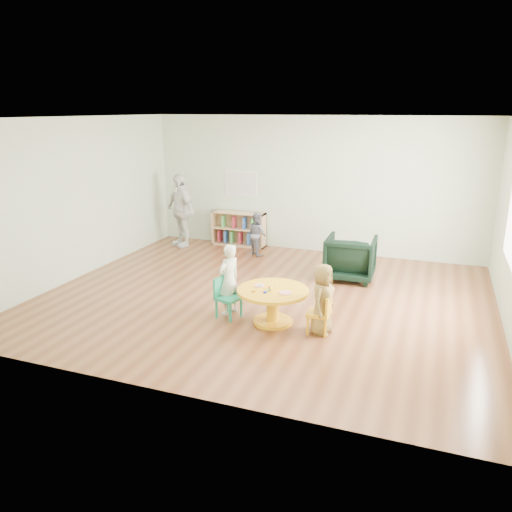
# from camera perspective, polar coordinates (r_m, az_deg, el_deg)

# --- Properties ---
(room) EXTENTS (7.10, 7.00, 2.80)m
(room) POSITION_cam_1_polar(r_m,az_deg,el_deg) (7.59, 1.16, 8.68)
(room) COLOR brown
(room) RESTS_ON ground
(activity_table) EXTENTS (1.01, 1.01, 0.55)m
(activity_table) POSITION_cam_1_polar(r_m,az_deg,el_deg) (7.03, 1.95, -5.03)
(activity_table) COLOR yellow
(activity_table) RESTS_ON ground
(kid_chair_left) EXTENTS (0.39, 0.39, 0.60)m
(kid_chair_left) POSITION_cam_1_polar(r_m,az_deg,el_deg) (7.25, -3.41, -4.57)
(kid_chair_left) COLOR #1A8F68
(kid_chair_left) RESTS_ON ground
(kid_chair_right) EXTENTS (0.30, 0.30, 0.55)m
(kid_chair_right) POSITION_cam_1_polar(r_m,az_deg,el_deg) (6.78, 7.53, -6.44)
(kid_chair_right) COLOR yellow
(kid_chair_right) RESTS_ON ground
(bookshelf) EXTENTS (1.20, 0.30, 0.75)m
(bookshelf) POSITION_cam_1_polar(r_m,az_deg,el_deg) (11.06, -1.99, 3.12)
(bookshelf) COLOR tan
(bookshelf) RESTS_ON ground
(alphabet_poster) EXTENTS (0.74, 0.01, 0.54)m
(alphabet_poster) POSITION_cam_1_polar(r_m,az_deg,el_deg) (10.99, -1.72, 8.26)
(alphabet_poster) COLOR white
(alphabet_poster) RESTS_ON ground
(armchair) EXTENTS (0.86, 0.89, 0.78)m
(armchair) POSITION_cam_1_polar(r_m,az_deg,el_deg) (8.96, 10.74, -0.21)
(armchair) COLOR black
(armchair) RESTS_ON ground
(child_left) EXTENTS (0.39, 0.46, 1.06)m
(child_left) POSITION_cam_1_polar(r_m,az_deg,el_deg) (7.28, -3.12, -2.71)
(child_left) COLOR white
(child_left) RESTS_ON ground
(child_right) EXTENTS (0.37, 0.51, 0.98)m
(child_right) POSITION_cam_1_polar(r_m,az_deg,el_deg) (6.73, 7.60, -4.89)
(child_right) COLOR yellow
(child_right) RESTS_ON ground
(toddler) EXTENTS (0.55, 0.53, 0.89)m
(toddler) POSITION_cam_1_polar(r_m,az_deg,el_deg) (10.27, 0.12, 2.54)
(toddler) COLOR #161D38
(toddler) RESTS_ON ground
(adult_caretaker) EXTENTS (1.00, 0.79, 1.59)m
(adult_caretaker) POSITION_cam_1_polar(r_m,az_deg,el_deg) (11.03, -8.64, 5.19)
(adult_caretaker) COLOR white
(adult_caretaker) RESTS_ON ground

